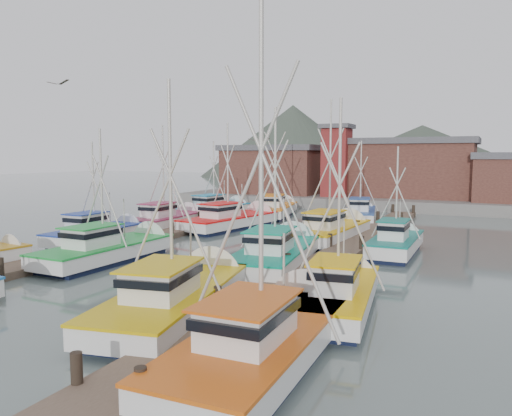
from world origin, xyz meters
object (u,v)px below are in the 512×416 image
at_px(lookout_tower, 337,160).
at_px(boat_8, 234,220).
at_px(boat_12, 276,209).
at_px(boat_4, 113,249).
at_px(boat_1, 181,295).

relative_size(lookout_tower, boat_8, 0.80).
relative_size(lookout_tower, boat_12, 0.74).
relative_size(boat_4, boat_12, 0.83).
bearing_deg(boat_12, boat_1, -85.22).
relative_size(lookout_tower, boat_1, 0.83).
xyz_separation_m(boat_1, boat_12, (-9.05, 30.19, 0.01)).
relative_size(lookout_tower, boat_4, 0.90).
height_order(boat_1, boat_4, boat_1).
bearing_deg(boat_1, boat_4, 133.97).
bearing_deg(boat_1, lookout_tower, 87.45).
bearing_deg(lookout_tower, boat_8, -96.60).
xyz_separation_m(lookout_tower, boat_4, (-2.56, -35.85, -4.87)).
relative_size(boat_8, boat_12, 0.93).
distance_m(boat_1, boat_4, 10.91).
relative_size(boat_1, boat_12, 0.90).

